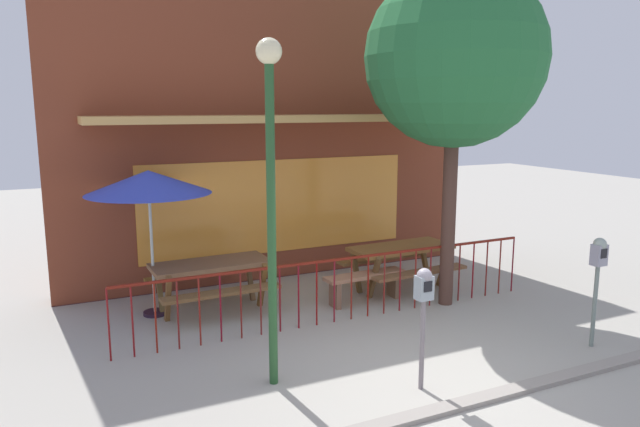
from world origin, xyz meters
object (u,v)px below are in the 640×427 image
(picnic_table_right, at_px, (401,255))
(street_tree, at_px, (455,58))
(street_lamp, at_px, (271,165))
(parking_meter_far, at_px, (424,296))
(parking_meter_near, at_px, (598,263))
(patio_bench, at_px, (365,281))
(patio_umbrella, at_px, (149,183))
(picnic_table_left, at_px, (211,272))

(picnic_table_right, relative_size, street_tree, 0.35)
(street_lamp, bearing_deg, parking_meter_far, -30.25)
(street_lamp, bearing_deg, street_tree, 21.84)
(parking_meter_near, relative_size, street_tree, 0.28)
(street_tree, bearing_deg, parking_meter_near, -73.00)
(picnic_table_right, distance_m, street_lamp, 4.48)
(parking_meter_far, bearing_deg, parking_meter_near, 0.30)
(street_lamp, bearing_deg, patio_bench, 40.69)
(picnic_table_right, relative_size, patio_bench, 1.32)
(picnic_table_right, distance_m, patio_bench, 1.00)
(patio_umbrella, bearing_deg, picnic_table_left, -11.96)
(picnic_table_left, bearing_deg, parking_meter_near, -40.44)
(picnic_table_left, bearing_deg, patio_bench, -16.28)
(picnic_table_right, height_order, street_lamp, street_lamp)
(picnic_table_left, height_order, parking_meter_far, parking_meter_far)
(parking_meter_near, distance_m, parking_meter_far, 2.75)
(patio_umbrella, relative_size, patio_bench, 1.57)
(patio_bench, bearing_deg, picnic_table_right, 20.27)
(picnic_table_right, xyz_separation_m, patio_bench, (-0.91, -0.33, -0.26))
(patio_bench, xyz_separation_m, parking_meter_near, (1.83, -2.88, 0.79))
(parking_meter_near, relative_size, street_lamp, 0.38)
(parking_meter_far, height_order, street_lamp, street_lamp)
(street_lamp, bearing_deg, parking_meter_near, -11.22)
(patio_umbrella, bearing_deg, parking_meter_near, -36.69)
(picnic_table_right, relative_size, street_lamp, 0.48)
(parking_meter_near, bearing_deg, picnic_table_right, 105.99)
(picnic_table_left, height_order, street_lamp, street_lamp)
(patio_bench, bearing_deg, parking_meter_near, -57.61)
(picnic_table_right, relative_size, patio_umbrella, 0.84)
(patio_bench, height_order, parking_meter_near, parking_meter_near)
(picnic_table_left, relative_size, picnic_table_right, 0.99)
(street_tree, bearing_deg, patio_bench, 150.90)
(picnic_table_left, bearing_deg, picnic_table_right, -6.20)
(picnic_table_left, distance_m, parking_meter_near, 5.52)
(patio_umbrella, xyz_separation_m, street_lamp, (0.82, -2.91, 0.49))
(parking_meter_near, xyz_separation_m, street_tree, (-0.69, 2.24, 2.72))
(street_tree, relative_size, street_lamp, 1.36)
(patio_bench, relative_size, parking_meter_far, 1.00)
(patio_bench, distance_m, parking_meter_near, 3.50)
(street_tree, bearing_deg, parking_meter_far, -132.44)
(patio_umbrella, distance_m, street_lamp, 3.06)
(patio_umbrella, relative_size, street_lamp, 0.58)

